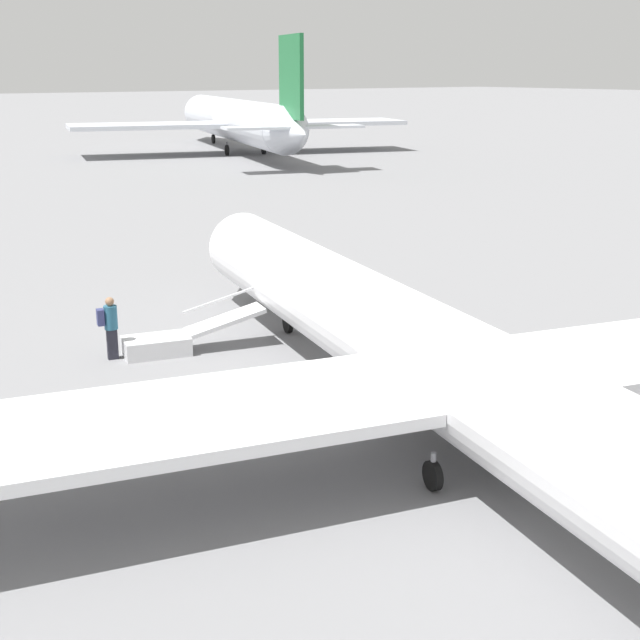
# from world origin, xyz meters

# --- Properties ---
(ground_plane) EXTENTS (600.00, 600.00, 0.00)m
(ground_plane) POSITION_xyz_m (0.00, 0.00, 0.00)
(ground_plane) COLOR slate
(airplane_main) EXTENTS (30.82, 23.98, 6.16)m
(airplane_main) POSITION_xyz_m (-0.88, 0.20, 1.84)
(airplane_main) COLOR white
(airplane_main) RESTS_ON ground
(airplane_taxiing_distant) EXTENTS (41.57, 31.96, 10.22)m
(airplane_taxiing_distant) POSITION_xyz_m (61.53, -31.08, 3.05)
(airplane_taxiing_distant) COLOR silver
(airplane_taxiing_distant) RESTS_ON ground
(boarding_stairs) EXTENTS (1.87, 4.14, 1.58)m
(boarding_stairs) POSITION_xyz_m (8.28, 1.91, 0.36)
(boarding_stairs) COLOR silver
(boarding_stairs) RESTS_ON ground
(passenger) EXTENTS (0.40, 0.56, 1.74)m
(passenger) POSITION_xyz_m (8.71, 3.48, 1.00)
(passenger) COLOR #23232D
(passenger) RESTS_ON ground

